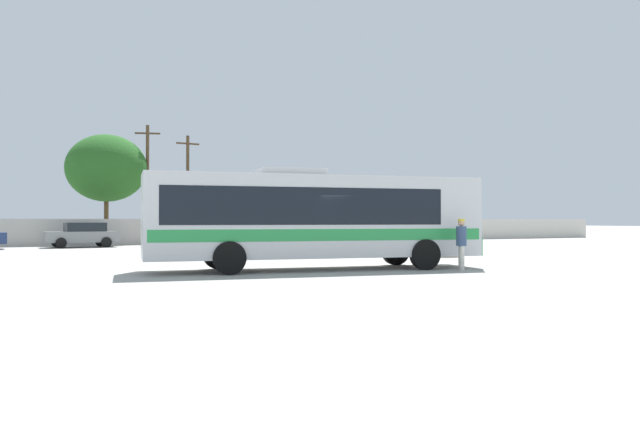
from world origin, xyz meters
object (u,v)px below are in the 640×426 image
object	(u,v)px
roadside_tree_midleft	(106,168)
vendor_umbrella_near_gate_orange	(439,213)
coach_bus_silver_green	(311,216)
parked_car_third_maroon	(196,234)
attendant_by_bus_door	(461,241)
utility_pole_far	(188,187)
roadside_tree_midright	(218,192)
parked_car_rightmost_grey	(278,232)
parked_car_second_grey	(82,234)
utility_pole_near	(147,182)

from	to	relation	value
roadside_tree_midleft	vendor_umbrella_near_gate_orange	bearing A→B (deg)	-61.42
coach_bus_silver_green	roadside_tree_midleft	bearing A→B (deg)	96.83
coach_bus_silver_green	roadside_tree_midleft	size ratio (longest dim) A/B	1.50
vendor_umbrella_near_gate_orange	parked_car_third_maroon	xyz separation A→B (m)	(-7.50, 16.50, -1.22)
attendant_by_bus_door	utility_pole_far	world-z (taller)	utility_pole_far
parked_car_third_maroon	roadside_tree_midright	world-z (taller)	roadside_tree_midright
parked_car_third_maroon	parked_car_rightmost_grey	world-z (taller)	parked_car_rightmost_grey
parked_car_third_maroon	vendor_umbrella_near_gate_orange	bearing A→B (deg)	-65.56
parked_car_second_grey	parked_car_rightmost_grey	distance (m)	13.21
attendant_by_bus_door	utility_pole_near	world-z (taller)	utility_pole_near
parked_car_second_grey	utility_pole_near	bearing A→B (deg)	45.75
utility_pole_near	roadside_tree_midleft	bearing A→B (deg)	166.60
attendant_by_bus_door	parked_car_rightmost_grey	size ratio (longest dim) A/B	0.42
coach_bus_silver_green	parked_car_third_maroon	distance (m)	21.67
coach_bus_silver_green	utility_pole_far	xyz separation A→B (m)	(2.51, 27.72, 2.39)
roadside_tree_midright	parked_car_rightmost_grey	bearing A→B (deg)	-65.01
coach_bus_silver_green	parked_car_third_maroon	xyz separation A→B (m)	(1.56, 21.58, -1.04)
roadside_tree_midleft	roadside_tree_midright	world-z (taller)	roadside_tree_midleft
utility_pole_near	roadside_tree_midright	distance (m)	5.78
coach_bus_silver_green	parked_car_third_maroon	world-z (taller)	coach_bus_silver_green
vendor_umbrella_near_gate_orange	parked_car_second_grey	distance (m)	22.44
roadside_tree_midright	parked_car_third_maroon	bearing A→B (deg)	-117.48
parked_car_rightmost_grey	roadside_tree_midleft	size ratio (longest dim) A/B	0.52
attendant_by_bus_door	vendor_umbrella_near_gate_orange	distance (m)	9.01
parked_car_second_grey	parked_car_third_maroon	xyz separation A→B (m)	(6.98, -0.61, -0.01)
attendant_by_bus_door	parked_car_second_grey	xyz separation A→B (m)	(-9.79, 24.73, -0.18)
coach_bus_silver_green	utility_pole_far	world-z (taller)	utility_pole_far
utility_pole_near	utility_pole_far	bearing A→B (deg)	10.05
utility_pole_near	roadside_tree_midright	size ratio (longest dim) A/B	1.57
utility_pole_near	roadside_tree_midright	bearing A→B (deg)	11.56
roadside_tree_midleft	coach_bus_silver_green	bearing A→B (deg)	-83.17
parked_car_third_maroon	parked_car_rightmost_grey	xyz separation A→B (m)	(6.22, 0.91, 0.01)
vendor_umbrella_near_gate_orange	roadside_tree_midright	size ratio (longest dim) A/B	0.43
attendant_by_bus_door	utility_pole_far	size ratio (longest dim) A/B	0.21
attendant_by_bus_door	utility_pole_near	distance (m)	30.32
parked_car_rightmost_grey	parked_car_third_maroon	bearing A→B (deg)	-171.65
utility_pole_near	vendor_umbrella_near_gate_orange	bearing A→B (deg)	-66.45
parked_car_rightmost_grey	utility_pole_far	distance (m)	8.16
attendant_by_bus_door	roadside_tree_midright	bearing A→B (deg)	88.71
roadside_tree_midright	attendant_by_bus_door	bearing A→B (deg)	-91.29
vendor_umbrella_near_gate_orange	parked_car_third_maroon	distance (m)	18.16
coach_bus_silver_green	utility_pole_far	size ratio (longest dim) A/B	1.45
parked_car_third_maroon	roadside_tree_midleft	bearing A→B (deg)	128.06
parked_car_second_grey	utility_pole_near	distance (m)	7.86
vendor_umbrella_near_gate_orange	parked_car_third_maroon	world-z (taller)	vendor_umbrella_near_gate_orange
utility_pole_far	roadside_tree_midright	xyz separation A→B (m)	(2.55, 0.61, -0.34)
parked_car_rightmost_grey	parked_car_second_grey	bearing A→B (deg)	-178.67
roadside_tree_midleft	parked_car_rightmost_grey	bearing A→B (deg)	-25.63
parked_car_third_maroon	parked_car_rightmost_grey	distance (m)	6.29
vendor_umbrella_near_gate_orange	roadside_tree_midleft	bearing A→B (deg)	118.58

